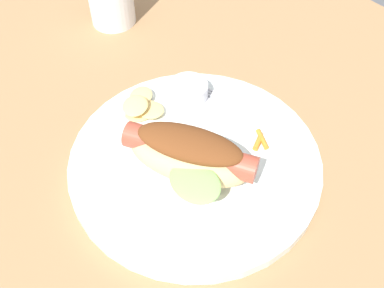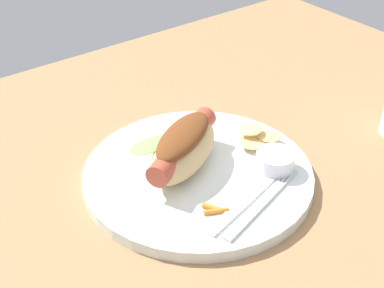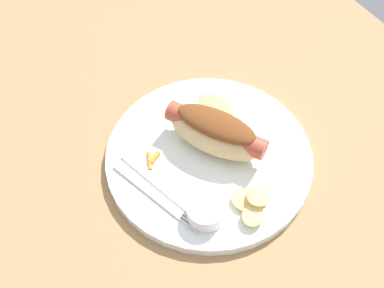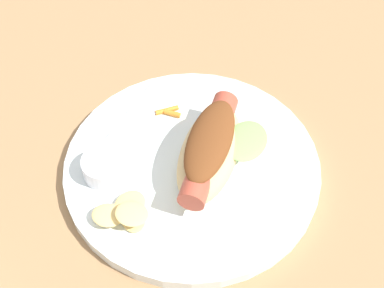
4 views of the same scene
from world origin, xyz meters
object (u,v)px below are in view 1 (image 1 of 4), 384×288
object	(u,v)px
fork	(245,108)
knife	(247,121)
chips_pile	(142,106)
hot_dog	(190,154)
carrot_garnish	(260,141)
plate	(195,162)
sauce_ramekin	(188,92)

from	to	relation	value
fork	knife	world-z (taller)	same
chips_pile	hot_dog	bearing A→B (deg)	-8.06
fork	carrot_garnish	bearing A→B (deg)	137.05
plate	fork	xyz separation A→B (cm)	(-1.81, 10.05, 1.00)
knife	carrot_garnish	size ratio (longest dim) A/B	4.55
plate	fork	world-z (taller)	fork
plate	carrot_garnish	bearing A→B (deg)	65.74
fork	carrot_garnish	size ratio (longest dim) A/B	5.29
hot_dog	carrot_garnish	size ratio (longest dim) A/B	5.29
hot_dog	sauce_ramekin	distance (cm)	12.11
hot_dog	sauce_ramekin	xyz separation A→B (cm)	(-9.16, 7.68, -1.93)
fork	knife	bearing A→B (deg)	125.08
hot_dog	chips_pile	bearing A→B (deg)	-36.83
plate	sauce_ramekin	xyz separation A→B (cm)	(-8.13, 5.90, 2.04)
chips_pile	carrot_garnish	world-z (taller)	chips_pile
knife	hot_dog	bearing A→B (deg)	81.50
plate	sauce_ramekin	size ratio (longest dim) A/B	5.90
sauce_ramekin	carrot_garnish	xyz separation A→B (cm)	(11.50, 1.57, -0.93)
sauce_ramekin	fork	bearing A→B (deg)	33.31
sauce_ramekin	carrot_garnish	world-z (taller)	sauce_ramekin
hot_dog	sauce_ramekin	size ratio (longest dim) A/B	3.05
chips_pile	fork	bearing A→B (deg)	50.59
fork	chips_pile	world-z (taller)	chips_pile
fork	sauce_ramekin	bearing A→B (deg)	16.89
plate	hot_dog	world-z (taller)	hot_dog
hot_dog	fork	bearing A→B (deg)	-105.29
fork	knife	xyz separation A→B (cm)	(1.72, -1.37, -0.02)
plate	fork	distance (cm)	10.26
hot_dog	knife	bearing A→B (deg)	-112.68
knife	carrot_garnish	distance (cm)	3.66
sauce_ramekin	carrot_garnish	distance (cm)	11.64
plate	carrot_garnish	world-z (taller)	carrot_garnish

